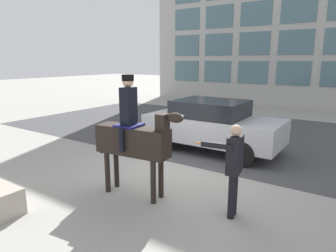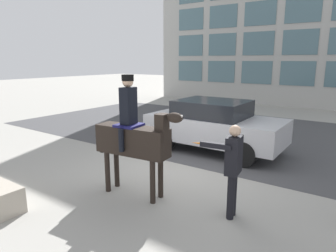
# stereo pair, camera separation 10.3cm
# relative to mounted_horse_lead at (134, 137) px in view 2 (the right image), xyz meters

# --- Properties ---
(ground_plane) EXTENTS (80.00, 80.00, 0.00)m
(ground_plane) POSITION_rel_mounted_horse_lead_xyz_m (-0.01, 1.63, -1.26)
(ground_plane) COLOR #9E9B93
(road_surface) EXTENTS (19.32, 8.50, 0.01)m
(road_surface) POSITION_rel_mounted_horse_lead_xyz_m (-0.01, 6.38, -1.25)
(road_surface) COLOR #444447
(road_surface) RESTS_ON ground_plane
(mounted_horse_lead) EXTENTS (2.01, 0.65, 2.50)m
(mounted_horse_lead) POSITION_rel_mounted_horse_lead_xyz_m (0.00, 0.00, 0.00)
(mounted_horse_lead) COLOR black
(mounted_horse_lead) RESTS_ON ground_plane
(pedestrian_bystander) EXTENTS (0.82, 0.51, 1.70)m
(pedestrian_bystander) POSITION_rel_mounted_horse_lead_xyz_m (2.02, 0.28, -0.26)
(pedestrian_bystander) COLOR black
(pedestrian_bystander) RESTS_ON ground_plane
(street_car_near_lane) EXTENTS (4.15, 1.99, 1.57)m
(street_car_near_lane) POSITION_rel_mounted_horse_lead_xyz_m (-0.06, 3.80, -0.43)
(street_car_near_lane) COLOR #B7B7BC
(street_car_near_lane) RESTS_ON ground_plane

